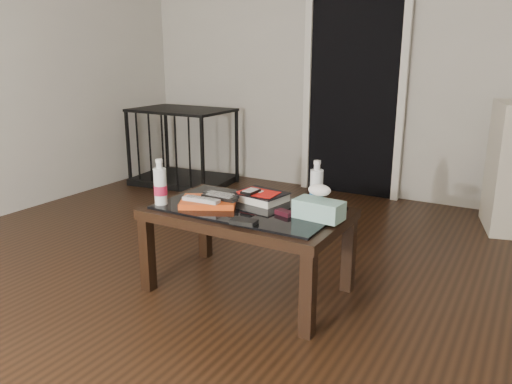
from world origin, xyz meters
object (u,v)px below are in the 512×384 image
Objects in this scene: water_bottle_right at (317,184)px; pet_crate at (183,159)px; water_bottle_left at (160,182)px; tissue_box at (319,209)px; coffee_table at (248,219)px; textbook at (261,197)px.

pet_crate is at bearing 144.05° from water_bottle_right.
water_bottle_left is 0.83m from tissue_box.
coffee_table is at bearing -146.90° from water_bottle_right.
water_bottle_right reaches higher than tissue_box.
textbook is 1.05× the size of water_bottle_left.
textbook is at bearing -167.99° from water_bottle_right.
water_bottle_left is at bearing -152.57° from water_bottle_right.
pet_crate reaches higher than water_bottle_right.
water_bottle_left is at bearing -161.47° from tissue_box.
tissue_box is (0.39, 0.01, 0.11)m from coffee_table.
water_bottle_left is 1.00× the size of water_bottle_right.
textbook is 0.31m from water_bottle_right.
water_bottle_right reaches higher than coffee_table.
tissue_box is at bearing 13.33° from water_bottle_left.
coffee_table is 4.20× the size of water_bottle_right.
pet_crate is 3.88× the size of textbook.
water_bottle_right is at bearing -43.28° from pet_crate.
textbook is (0.01, 0.13, 0.09)m from coffee_table.
pet_crate is 4.07× the size of water_bottle_left.
pet_crate is at bearing 148.24° from textbook.
pet_crate reaches higher than water_bottle_left.
pet_crate is (-1.69, 1.63, -0.17)m from coffee_table.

